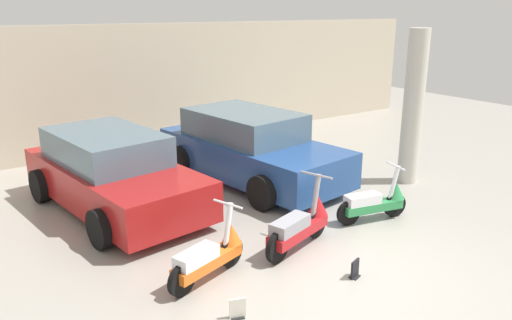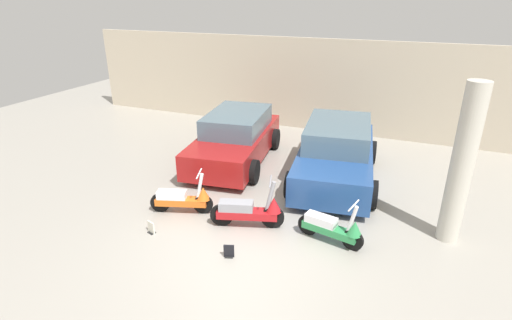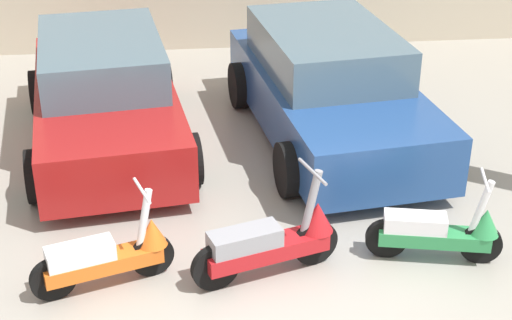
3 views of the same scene
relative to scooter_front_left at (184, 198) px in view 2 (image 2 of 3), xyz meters
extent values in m
plane|color=#9E998E|center=(1.75, -0.97, -0.36)|extent=(28.00, 28.00, 0.00)
cube|color=beige|center=(1.75, 7.00, 1.26)|extent=(19.60, 0.12, 3.22)
cylinder|color=black|center=(0.41, 0.13, -0.13)|extent=(0.45, 0.21, 0.45)
cylinder|color=black|center=(-0.53, -0.17, -0.13)|extent=(0.45, 0.21, 0.45)
cube|color=orange|center=(-0.06, -0.02, -0.08)|extent=(1.19, 0.62, 0.16)
cube|color=white|center=(-0.26, -0.09, 0.09)|extent=(0.70, 0.45, 0.17)
cylinder|color=white|center=(0.36, 0.12, 0.32)|extent=(0.22, 0.14, 0.63)
cylinder|color=white|center=(0.36, 0.12, 0.63)|extent=(0.19, 0.50, 0.03)
cone|color=orange|center=(0.43, 0.14, 0.15)|extent=(0.38, 0.38, 0.29)
cylinder|color=black|center=(2.07, 0.17, -0.11)|extent=(0.49, 0.23, 0.49)
cylinder|color=black|center=(1.03, -0.16, -0.11)|extent=(0.49, 0.23, 0.49)
cube|color=#B2191E|center=(1.55, 0.00, -0.05)|extent=(1.31, 0.67, 0.17)
cube|color=gray|center=(1.33, -0.07, 0.13)|extent=(0.77, 0.49, 0.19)
cylinder|color=gray|center=(2.01, 0.15, 0.38)|extent=(0.24, 0.15, 0.70)
cylinder|color=gray|center=(2.01, 0.15, 0.73)|extent=(0.21, 0.55, 0.03)
cone|color=#B2191E|center=(2.09, 0.17, 0.20)|extent=(0.41, 0.41, 0.32)
cylinder|color=black|center=(3.77, 0.01, -0.14)|extent=(0.44, 0.16, 0.43)
cylinder|color=black|center=(2.83, 0.21, -0.14)|extent=(0.44, 0.16, 0.43)
cube|color=#2D8C4C|center=(3.30, 0.11, -0.08)|extent=(1.16, 0.50, 0.15)
cube|color=white|center=(3.10, 0.15, 0.08)|extent=(0.67, 0.38, 0.17)
cylinder|color=white|center=(3.72, 0.02, 0.30)|extent=(0.21, 0.11, 0.62)
cylinder|color=white|center=(3.72, 0.02, 0.61)|extent=(0.13, 0.50, 0.03)
cone|color=#2D8C4C|center=(3.79, 0.01, 0.13)|extent=(0.35, 0.35, 0.28)
cube|color=maroon|center=(-0.23, 3.18, 0.17)|extent=(2.30, 4.41, 0.70)
cube|color=slate|center=(-0.26, 3.43, 0.80)|extent=(1.85, 2.55, 0.55)
cylinder|color=black|center=(0.85, 2.01, -0.03)|extent=(0.30, 0.67, 0.64)
cylinder|color=black|center=(-0.96, 1.77, -0.03)|extent=(0.30, 0.67, 0.64)
cylinder|color=black|center=(0.51, 4.60, -0.03)|extent=(0.30, 0.67, 0.64)
cylinder|color=black|center=(-1.30, 4.36, -0.03)|extent=(0.30, 0.67, 0.64)
cube|color=navy|center=(2.76, 3.08, 0.20)|extent=(2.40, 4.60, 0.73)
cube|color=slate|center=(2.73, 3.34, 0.85)|extent=(1.93, 2.65, 0.58)
cylinder|color=black|center=(3.89, 1.86, -0.02)|extent=(0.32, 0.69, 0.67)
cylinder|color=black|center=(2.00, 1.61, -0.02)|extent=(0.32, 0.69, 0.67)
cylinder|color=black|center=(3.52, 4.56, -0.02)|extent=(0.32, 0.69, 0.67)
cylinder|color=black|center=(1.64, 4.31, -0.02)|extent=(0.32, 0.69, 0.67)
cube|color=black|center=(-0.19, -0.99, -0.35)|extent=(0.19, 0.17, 0.01)
cube|color=silver|center=(-0.19, -0.99, -0.23)|extent=(0.20, 0.09, 0.26)
cube|color=black|center=(1.66, -1.12, -0.35)|extent=(0.19, 0.17, 0.01)
cube|color=black|center=(1.66, -1.12, -0.23)|extent=(0.20, 0.09, 0.26)
cylinder|color=beige|center=(5.49, 1.15, 1.26)|extent=(0.42, 0.42, 3.22)
camera|label=1|loc=(-2.96, -5.44, 3.25)|focal=35.00mm
camera|label=2|loc=(4.53, -6.72, 4.27)|focal=28.00mm
camera|label=3|loc=(0.79, -6.47, 4.35)|focal=55.00mm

